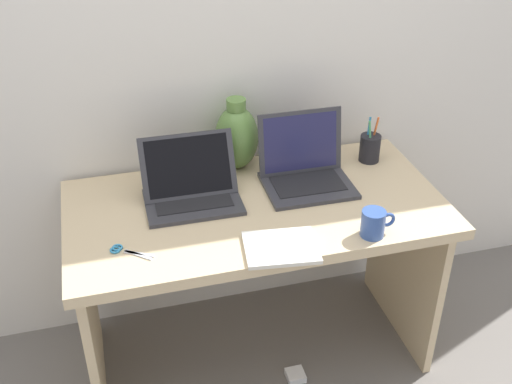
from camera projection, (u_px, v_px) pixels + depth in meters
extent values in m
plane|color=slate|center=(256.00, 351.00, 2.58)|extent=(6.00, 6.00, 0.00)
cube|color=silver|center=(229.00, 36.00, 2.25)|extent=(4.40, 0.04, 2.40)
cube|color=#D1B78C|center=(256.00, 209.00, 2.21)|extent=(1.32, 0.68, 0.04)
cube|color=#D1B78C|center=(90.00, 317.00, 2.26)|extent=(0.03, 0.57, 0.68)
cube|color=#D1B78C|center=(404.00, 261.00, 2.54)|extent=(0.03, 0.57, 0.68)
cube|color=#333338|center=(193.00, 202.00, 2.20)|extent=(0.33, 0.24, 0.01)
cube|color=black|center=(193.00, 200.00, 2.19)|extent=(0.27, 0.14, 0.00)
cube|color=#333338|center=(188.00, 166.00, 2.19)|extent=(0.33, 0.11, 0.21)
cube|color=black|center=(188.00, 166.00, 2.19)|extent=(0.29, 0.10, 0.18)
cube|color=#333338|center=(308.00, 186.00, 2.29)|extent=(0.32, 0.26, 0.01)
cube|color=black|center=(308.00, 183.00, 2.29)|extent=(0.25, 0.15, 0.00)
cube|color=#333338|center=(300.00, 142.00, 2.31)|extent=(0.32, 0.05, 0.24)
cube|color=#23234C|center=(300.00, 142.00, 2.31)|extent=(0.28, 0.05, 0.21)
ellipsoid|color=#5B843D|center=(237.00, 137.00, 2.36)|extent=(0.16, 0.16, 0.25)
cylinder|color=#5B843D|center=(236.00, 104.00, 2.29)|extent=(0.07, 0.07, 0.04)
cube|color=silver|center=(281.00, 247.00, 1.98)|extent=(0.25, 0.21, 0.01)
cylinder|color=#335199|center=(373.00, 223.00, 2.02)|extent=(0.08, 0.08, 0.09)
torus|color=#335199|center=(388.00, 220.00, 2.03)|extent=(0.05, 0.01, 0.05)
cylinder|color=black|center=(370.00, 148.00, 2.44)|extent=(0.08, 0.08, 0.11)
cylinder|color=#4CA566|center=(370.00, 138.00, 2.40)|extent=(0.02, 0.02, 0.14)
cylinder|color=orange|center=(374.00, 134.00, 2.42)|extent=(0.02, 0.03, 0.15)
cylinder|color=#338CBF|center=(368.00, 135.00, 2.42)|extent=(0.02, 0.01, 0.15)
cube|color=#B7B7BC|center=(139.00, 254.00, 1.96)|extent=(0.09, 0.06, 0.00)
cube|color=#B7B7BC|center=(138.00, 255.00, 1.95)|extent=(0.08, 0.07, 0.00)
torus|color=#338CBF|center=(115.00, 250.00, 1.97)|extent=(0.03, 0.04, 0.01)
torus|color=#338CBF|center=(117.00, 248.00, 1.98)|extent=(0.04, 0.04, 0.01)
cube|color=white|center=(295.00, 375.00, 2.45)|extent=(0.07, 0.07, 0.03)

